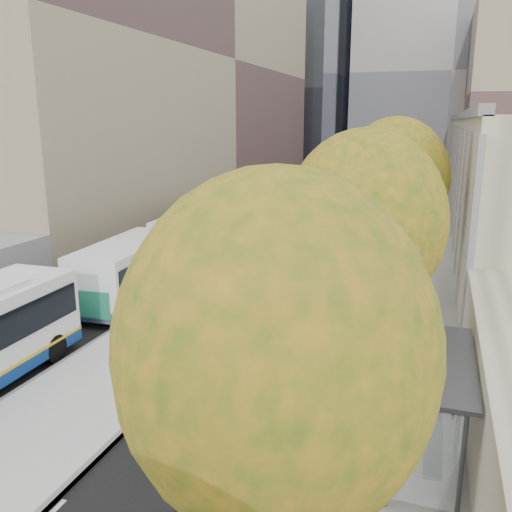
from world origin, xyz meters
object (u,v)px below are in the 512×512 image
at_px(bus_shelter, 439,377).
at_px(distant_car, 329,183).
at_px(bus_far, 176,245).
at_px(cyclist, 176,419).

xyz_separation_m(bus_shelter, distant_car, (-12.77, 52.46, -1.59)).
xyz_separation_m(bus_shelter, bus_far, (-13.04, 12.76, -0.67)).
xyz_separation_m(bus_shelter, cyclist, (-5.92, -1.44, -1.37)).
bearing_deg(bus_far, cyclist, -66.89).
height_order(bus_shelter, cyclist, bus_shelter).
bearing_deg(cyclist, bus_far, 130.24).
xyz_separation_m(bus_far, cyclist, (7.13, -14.19, -0.70)).
distance_m(bus_shelter, cyclist, 6.24).
distance_m(bus_shelter, distant_car, 54.02).
height_order(bus_shelter, bus_far, bus_far).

